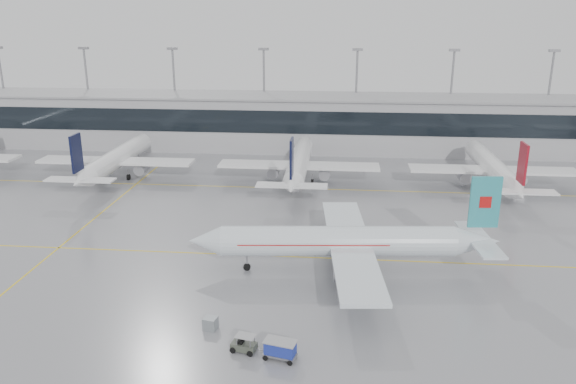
# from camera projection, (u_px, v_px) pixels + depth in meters

# --- Properties ---
(ground) EXTENTS (320.00, 320.00, 0.00)m
(ground) POSITION_uv_depth(u_px,v_px,m) (279.00, 256.00, 73.04)
(ground) COLOR gray
(ground) RESTS_ON ground
(taxi_line_main) EXTENTS (120.00, 0.25, 0.01)m
(taxi_line_main) POSITION_uv_depth(u_px,v_px,m) (279.00, 256.00, 73.04)
(taxi_line_main) COLOR yellow
(taxi_line_main) RESTS_ON ground
(taxi_line_north) EXTENTS (120.00, 0.25, 0.01)m
(taxi_line_north) POSITION_uv_depth(u_px,v_px,m) (297.00, 188.00, 101.52)
(taxi_line_north) COLOR yellow
(taxi_line_north) RESTS_ON ground
(taxi_line_cross) EXTENTS (0.25, 60.00, 0.01)m
(taxi_line_cross) POSITION_uv_depth(u_px,v_px,m) (104.00, 211.00, 89.93)
(taxi_line_cross) COLOR yellow
(taxi_line_cross) RESTS_ON ground
(terminal) EXTENTS (180.00, 15.00, 12.00)m
(terminal) POSITION_uv_depth(u_px,v_px,m) (308.00, 123.00, 130.08)
(terminal) COLOR #9D9DA1
(terminal) RESTS_ON ground
(terminal_glass) EXTENTS (180.00, 0.20, 5.00)m
(terminal_glass) POSITION_uv_depth(u_px,v_px,m) (306.00, 123.00, 122.46)
(terminal_glass) COLOR black
(terminal_glass) RESTS_ON ground
(terminal_roof) EXTENTS (182.00, 16.00, 0.40)m
(terminal_roof) POSITION_uv_depth(u_px,v_px,m) (308.00, 96.00, 128.20)
(terminal_roof) COLOR gray
(terminal_roof) RESTS_ON ground
(light_masts) EXTENTS (156.40, 1.00, 22.60)m
(light_masts) POSITION_uv_depth(u_px,v_px,m) (310.00, 88.00, 133.55)
(light_masts) COLOR gray
(light_masts) RESTS_ON ground
(air_canada_jet) EXTENTS (37.91, 30.80, 12.05)m
(air_canada_jet) POSITION_uv_depth(u_px,v_px,m) (348.00, 242.00, 67.81)
(air_canada_jet) COLOR silver
(air_canada_jet) RESTS_ON ground
(parked_jet_b) EXTENTS (29.64, 36.96, 11.72)m
(parked_jet_b) POSITION_uv_depth(u_px,v_px,m) (116.00, 159.00, 106.99)
(parked_jet_b) COLOR white
(parked_jet_b) RESTS_ON ground
(parked_jet_c) EXTENTS (29.64, 36.96, 11.72)m
(parked_jet_c) POSITION_uv_depth(u_px,v_px,m) (299.00, 163.00, 103.90)
(parked_jet_c) COLOR white
(parked_jet_c) RESTS_ON ground
(parked_jet_d) EXTENTS (29.64, 36.96, 11.72)m
(parked_jet_d) POSITION_uv_depth(u_px,v_px,m) (493.00, 168.00, 100.80)
(parked_jet_d) COLOR white
(parked_jet_d) RESTS_ON ground
(baggage_tug) EXTENTS (3.55, 1.95, 1.69)m
(baggage_tug) POSITION_uv_depth(u_px,v_px,m) (244.00, 346.00, 52.29)
(baggage_tug) COLOR #3D4338
(baggage_tug) RESTS_ON ground
(baggage_cart) EXTENTS (3.24, 2.28, 1.82)m
(baggage_cart) POSITION_uv_depth(u_px,v_px,m) (280.00, 348.00, 51.03)
(baggage_cart) COLOR gray
(baggage_cart) RESTS_ON ground
(gse_unit) EXTENTS (1.49, 1.42, 1.28)m
(gse_unit) POSITION_uv_depth(u_px,v_px,m) (211.00, 323.00, 55.94)
(gse_unit) COLOR slate
(gse_unit) RESTS_ON ground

